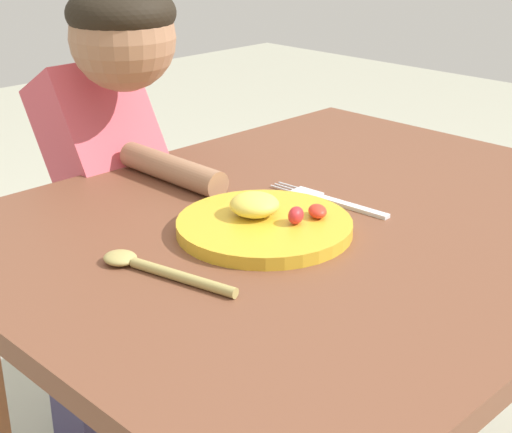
% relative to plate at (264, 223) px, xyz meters
% --- Properties ---
extents(dining_table, '(1.05, 0.84, 0.68)m').
position_rel_plate_xyz_m(dining_table, '(0.11, -0.02, -0.12)').
color(dining_table, brown).
rests_on(dining_table, ground_plane).
extents(plate, '(0.26, 0.26, 0.05)m').
position_rel_plate_xyz_m(plate, '(0.00, 0.00, 0.00)').
color(plate, gold).
rests_on(plate, dining_table).
extents(fork, '(0.03, 0.22, 0.01)m').
position_rel_plate_xyz_m(fork, '(0.16, 0.01, -0.01)').
color(fork, silver).
rests_on(fork, dining_table).
extents(spoon, '(0.07, 0.21, 0.02)m').
position_rel_plate_xyz_m(spoon, '(-0.20, 0.01, -0.01)').
color(spoon, tan).
rests_on(spoon, dining_table).
extents(person, '(0.20, 0.46, 1.00)m').
position_rel_plate_xyz_m(person, '(0.04, 0.47, -0.12)').
color(person, '#454167').
rests_on(person, ground_plane).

